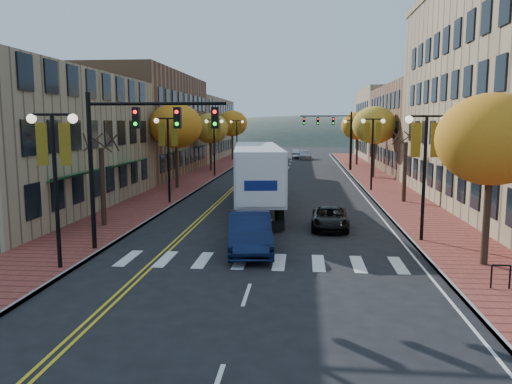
# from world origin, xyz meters

# --- Properties ---
(ground) EXTENTS (200.00, 200.00, 0.00)m
(ground) POSITION_xyz_m (0.00, 0.00, 0.00)
(ground) COLOR black
(ground) RESTS_ON ground
(sidewalk_left) EXTENTS (4.00, 85.00, 0.15)m
(sidewalk_left) POSITION_xyz_m (-9.00, 32.50, 0.07)
(sidewalk_left) COLOR brown
(sidewalk_left) RESTS_ON ground
(sidewalk_right) EXTENTS (4.00, 85.00, 0.15)m
(sidewalk_right) POSITION_xyz_m (9.00, 32.50, 0.07)
(sidewalk_right) COLOR brown
(sidewalk_right) RESTS_ON ground
(building_left_near) EXTENTS (12.00, 22.00, 9.00)m
(building_left_near) POSITION_xyz_m (-17.00, 13.00, 4.50)
(building_left_near) COLOR #9E8966
(building_left_near) RESTS_ON ground
(building_left_mid) EXTENTS (12.00, 24.00, 11.00)m
(building_left_mid) POSITION_xyz_m (-17.00, 36.00, 5.50)
(building_left_mid) COLOR brown
(building_left_mid) RESTS_ON ground
(building_left_far) EXTENTS (12.00, 26.00, 9.50)m
(building_left_far) POSITION_xyz_m (-17.00, 61.00, 4.75)
(building_left_far) COLOR #9E8966
(building_left_far) RESTS_ON ground
(building_right_mid) EXTENTS (15.00, 24.00, 10.00)m
(building_right_mid) POSITION_xyz_m (18.50, 42.00, 5.00)
(building_right_mid) COLOR brown
(building_right_mid) RESTS_ON ground
(building_right_far) EXTENTS (15.00, 20.00, 11.00)m
(building_right_far) POSITION_xyz_m (18.50, 64.00, 5.50)
(building_right_far) COLOR #9E8966
(building_right_far) RESTS_ON ground
(tree_left_a) EXTENTS (0.28, 0.28, 4.20)m
(tree_left_a) POSITION_xyz_m (-9.00, 8.00, 2.25)
(tree_left_a) COLOR #382619
(tree_left_a) RESTS_ON sidewalk_left
(tree_left_b) EXTENTS (4.48, 4.48, 7.21)m
(tree_left_b) POSITION_xyz_m (-9.00, 24.00, 5.45)
(tree_left_b) COLOR #382619
(tree_left_b) RESTS_ON sidewalk_left
(tree_left_c) EXTENTS (4.16, 4.16, 6.69)m
(tree_left_c) POSITION_xyz_m (-9.00, 40.00, 5.05)
(tree_left_c) COLOR #382619
(tree_left_c) RESTS_ON sidewalk_left
(tree_left_d) EXTENTS (4.61, 4.61, 7.42)m
(tree_left_d) POSITION_xyz_m (-9.00, 58.00, 5.60)
(tree_left_d) COLOR #382619
(tree_left_d) RESTS_ON sidewalk_left
(tree_right_a) EXTENTS (4.16, 4.16, 6.69)m
(tree_right_a) POSITION_xyz_m (9.00, 2.00, 5.05)
(tree_right_a) COLOR #382619
(tree_right_a) RESTS_ON sidewalk_right
(tree_right_b) EXTENTS (0.28, 0.28, 4.20)m
(tree_right_b) POSITION_xyz_m (9.00, 18.00, 2.25)
(tree_right_b) COLOR #382619
(tree_right_b) RESTS_ON sidewalk_right
(tree_right_c) EXTENTS (4.48, 4.48, 7.21)m
(tree_right_c) POSITION_xyz_m (9.00, 34.00, 5.45)
(tree_right_c) COLOR #382619
(tree_right_c) RESTS_ON sidewalk_right
(tree_right_d) EXTENTS (4.35, 4.35, 7.00)m
(tree_right_d) POSITION_xyz_m (9.00, 50.00, 5.29)
(tree_right_d) COLOR #382619
(tree_right_d) RESTS_ON sidewalk_right
(lamp_left_a) EXTENTS (1.96, 0.36, 6.05)m
(lamp_left_a) POSITION_xyz_m (-7.50, 0.00, 4.29)
(lamp_left_a) COLOR black
(lamp_left_a) RESTS_ON ground
(lamp_left_b) EXTENTS (1.96, 0.36, 6.05)m
(lamp_left_b) POSITION_xyz_m (-7.50, 16.00, 4.29)
(lamp_left_b) COLOR black
(lamp_left_b) RESTS_ON ground
(lamp_left_c) EXTENTS (1.96, 0.36, 6.05)m
(lamp_left_c) POSITION_xyz_m (-7.50, 34.00, 4.29)
(lamp_left_c) COLOR black
(lamp_left_c) RESTS_ON ground
(lamp_left_d) EXTENTS (1.96, 0.36, 6.05)m
(lamp_left_d) POSITION_xyz_m (-7.50, 52.00, 4.29)
(lamp_left_d) COLOR black
(lamp_left_d) RESTS_ON ground
(lamp_right_a) EXTENTS (1.96, 0.36, 6.05)m
(lamp_right_a) POSITION_xyz_m (7.50, 6.00, 4.29)
(lamp_right_a) COLOR black
(lamp_right_a) RESTS_ON ground
(lamp_right_b) EXTENTS (1.96, 0.36, 6.05)m
(lamp_right_b) POSITION_xyz_m (7.50, 24.00, 4.29)
(lamp_right_b) COLOR black
(lamp_right_b) RESTS_ON ground
(lamp_right_c) EXTENTS (1.96, 0.36, 6.05)m
(lamp_right_c) POSITION_xyz_m (7.50, 42.00, 4.29)
(lamp_right_c) COLOR black
(lamp_right_c) RESTS_ON ground
(traffic_mast_near) EXTENTS (6.10, 0.35, 7.00)m
(traffic_mast_near) POSITION_xyz_m (-5.48, 3.00, 4.92)
(traffic_mast_near) COLOR black
(traffic_mast_near) RESTS_ON ground
(traffic_mast_far) EXTENTS (6.10, 0.34, 7.00)m
(traffic_mast_far) POSITION_xyz_m (5.48, 42.00, 4.92)
(traffic_mast_far) COLOR black
(traffic_mast_far) RESTS_ON ground
(semi_truck) EXTENTS (4.67, 17.09, 4.22)m
(semi_truck) POSITION_xyz_m (-1.28, 15.29, 2.47)
(semi_truck) COLOR black
(semi_truck) RESTS_ON ground
(navy_sedan) EXTENTS (2.55, 5.53, 1.76)m
(navy_sedan) POSITION_xyz_m (-0.50, 3.58, 0.88)
(navy_sedan) COLOR #0C1633
(navy_sedan) RESTS_ON ground
(black_suv) EXTENTS (2.12, 4.30, 1.17)m
(black_suv) POSITION_xyz_m (3.32, 8.83, 0.59)
(black_suv) COLOR black
(black_suv) RESTS_ON ground
(car_far_white) EXTENTS (2.01, 4.04, 1.32)m
(car_far_white) POSITION_xyz_m (-2.20, 55.09, 0.66)
(car_far_white) COLOR silver
(car_far_white) RESTS_ON ground
(car_far_silver) EXTENTS (2.22, 4.98, 1.42)m
(car_far_silver) POSITION_xyz_m (2.07, 61.15, 0.71)
(car_far_silver) COLOR #97959C
(car_far_silver) RESTS_ON ground
(car_far_oncoming) EXTENTS (1.62, 4.36, 1.42)m
(car_far_oncoming) POSITION_xyz_m (0.83, 63.20, 0.71)
(car_far_oncoming) COLOR #B4B6BD
(car_far_oncoming) RESTS_ON ground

